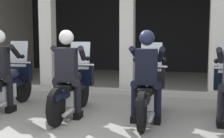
# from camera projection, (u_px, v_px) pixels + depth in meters

# --- Properties ---
(ground_plane) EXTENTS (80.00, 80.00, 0.00)m
(ground_plane) POSITION_uv_depth(u_px,v_px,m) (133.00, 90.00, 8.61)
(ground_plane) COLOR gray
(station_building) EXTENTS (9.93, 4.73, 3.28)m
(station_building) POSITION_uv_depth(u_px,v_px,m) (140.00, 14.00, 10.60)
(station_building) COLOR black
(station_building) RESTS_ON ground
(kerb_strip) EXTENTS (9.43, 0.24, 0.12)m
(kerb_strip) POSITION_uv_depth(u_px,v_px,m) (124.00, 91.00, 8.08)
(kerb_strip) COLOR #B7B5AD
(kerb_strip) RESTS_ON ground
(motorcycle_far_left) EXTENTS (0.62, 2.04, 1.35)m
(motorcycle_far_left) POSITION_uv_depth(u_px,v_px,m) (9.00, 84.00, 6.58)
(motorcycle_far_left) COLOR black
(motorcycle_far_left) RESTS_ON ground
(police_officer_far_left) EXTENTS (0.63, 0.61, 1.58)m
(police_officer_far_left) POSITION_uv_depth(u_px,v_px,m) (0.00, 64.00, 6.25)
(police_officer_far_left) COLOR black
(police_officer_far_left) RESTS_ON ground
(motorcycle_center_left) EXTENTS (0.62, 2.04, 1.35)m
(motorcycle_center_left) POSITION_uv_depth(u_px,v_px,m) (73.00, 88.00, 6.13)
(motorcycle_center_left) COLOR black
(motorcycle_center_left) RESTS_ON ground
(police_officer_center_left) EXTENTS (0.63, 0.61, 1.58)m
(police_officer_center_left) POSITION_uv_depth(u_px,v_px,m) (67.00, 66.00, 5.81)
(police_officer_center_left) COLOR black
(police_officer_center_left) RESTS_ON ground
(motorcycle_center_right) EXTENTS (0.62, 2.04, 1.35)m
(motorcycle_center_right) POSITION_uv_depth(u_px,v_px,m) (148.00, 91.00, 5.83)
(motorcycle_center_right) COLOR black
(motorcycle_center_right) RESTS_ON ground
(police_officer_center_right) EXTENTS (0.63, 0.61, 1.58)m
(police_officer_center_right) POSITION_uv_depth(u_px,v_px,m) (147.00, 68.00, 5.51)
(police_officer_center_right) COLOR black
(police_officer_center_right) RESTS_ON ground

